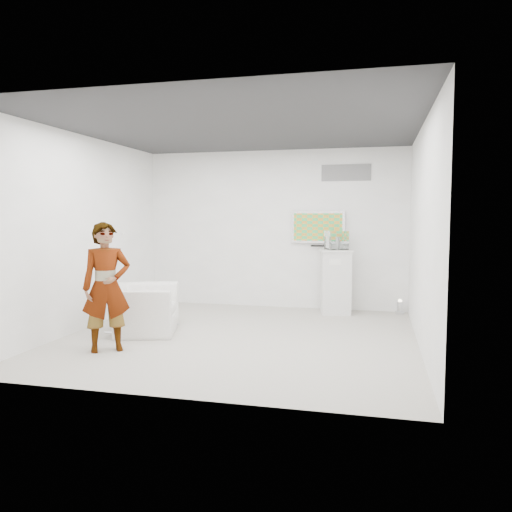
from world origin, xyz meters
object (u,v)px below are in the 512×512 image
Objects in this scene: armchair at (143,309)px; tv at (318,227)px; person at (106,287)px; floor_uplight at (400,307)px; pedestal at (336,281)px.

tv is at bearing -59.33° from armchair.
person reaches higher than armchair.
tv reaches higher than floor_uplight.
pedestal is at bearing -41.59° from tv.
tv is 0.86× the size of pedestal.
person is 1.16m from armchair.
person reaches higher than floor_uplight.
pedestal is 1.23m from floor_uplight.
pedestal is 4.53× the size of floor_uplight.
person is 1.46× the size of pedestal.
pedestal is at bearing -171.29° from floor_uplight.
tv is 2.07m from floor_uplight.
armchair is 0.94× the size of pedestal.
tv is at bearing 138.41° from pedestal.
pedestal reaches higher than armchair.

